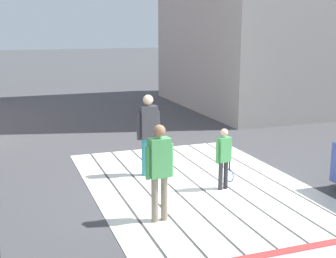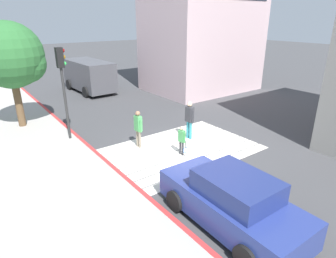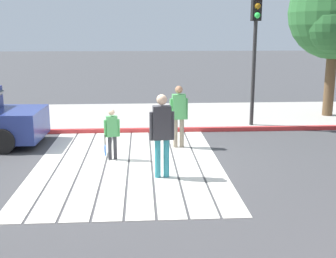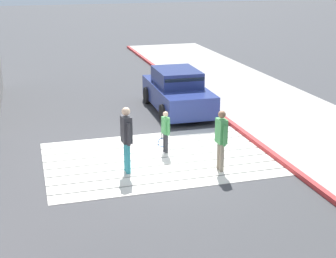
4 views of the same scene
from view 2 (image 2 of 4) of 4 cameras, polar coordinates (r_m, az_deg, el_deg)
The scene contains 12 objects.
ground_plane at distance 12.68m, azimuth 2.75°, elevation -4.02°, with size 120.00×120.00×0.00m, color #424244.
crosswalk_stripes at distance 12.68m, azimuth 2.75°, elevation -4.00°, with size 6.40×4.35×0.01m.
sidewalk_west at distance 10.48m, azimuth -22.28°, elevation -11.20°, with size 4.80×40.00×0.12m, color #ADA8A0.
curb_painted at distance 11.10m, azimuth -10.51°, elevation -7.90°, with size 0.16×40.00×0.13m, color #BC3333.
building_far_north at distance 23.24m, azimuth 6.96°, elevation 23.16°, with size 8.00×6.03×12.51m.
car_parked_near_curb at distance 8.24m, azimuth 12.52°, elevation -13.84°, with size 2.05×4.34×1.57m.
van_down_street at distance 23.35m, azimuth -15.36°, elevation 10.28°, with size 2.50×5.27×2.35m.
traffic_light_corner at distance 13.48m, azimuth -20.17°, elevation 9.84°, with size 0.39×0.28×4.24m.
street_tree at distance 16.12m, azimuth -28.48°, elevation 12.43°, with size 3.20×3.20×5.32m.
pedestrian_adult_lead at distance 12.56m, azimuth -5.92°, elevation 0.49°, with size 0.24×0.49×1.68m.
pedestrian_adult_trailing at distance 13.44m, azimuth 4.27°, elevation 2.28°, with size 0.26×0.53×1.81m.
pedestrian_child_with_racket at distance 11.90m, azimuth 2.76°, elevation -2.01°, with size 0.31×0.40×1.27m.
Camera 2 is at (-7.30, -8.86, 5.39)m, focal length 30.76 mm.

